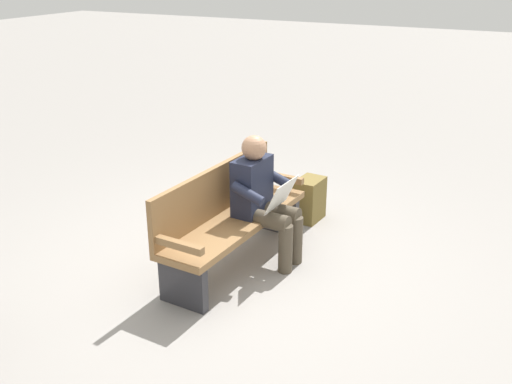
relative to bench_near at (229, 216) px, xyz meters
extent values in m
plane|color=gray|center=(0.00, 0.07, -0.46)|extent=(40.00, 40.00, 0.00)
cube|color=olive|center=(0.00, 0.07, -0.04)|extent=(1.83, 0.59, 0.06)
cube|color=olive|center=(-0.01, -0.14, 0.22)|extent=(1.80, 0.16, 0.45)
cube|color=olive|center=(-0.84, 0.12, 0.11)|extent=(0.09, 0.48, 0.06)
cube|color=olive|center=(0.85, 0.02, 0.11)|extent=(0.09, 0.48, 0.06)
cube|color=#2D2D33|center=(-0.79, 0.12, -0.26)|extent=(0.11, 0.44, 0.39)
cube|color=#2D2D33|center=(0.80, 0.02, -0.26)|extent=(0.11, 0.44, 0.39)
cube|color=#1E2338|center=(-0.19, 0.13, 0.25)|extent=(0.41, 0.24, 0.52)
sphere|color=#A87A5B|center=(-0.19, 0.15, 0.61)|extent=(0.22, 0.22, 0.22)
cylinder|color=#4C4233|center=(-0.28, 0.35, 0.01)|extent=(0.17, 0.43, 0.15)
cylinder|color=#4C4233|center=(-0.08, 0.34, 0.01)|extent=(0.17, 0.43, 0.15)
cylinder|color=#4C4233|center=(-0.27, 0.54, -0.23)|extent=(0.13, 0.13, 0.45)
cylinder|color=#4C4233|center=(-0.07, 0.52, -0.23)|extent=(0.13, 0.13, 0.45)
cylinder|color=#1E2338|center=(-0.42, 0.25, 0.28)|extent=(0.11, 0.32, 0.18)
cylinder|color=#1E2338|center=(0.06, 0.22, 0.28)|extent=(0.11, 0.32, 0.18)
cube|color=silver|center=(-0.17, 0.43, 0.23)|extent=(0.41, 0.16, 0.27)
cube|color=brown|center=(-1.20, 0.29, -0.23)|extent=(0.36, 0.27, 0.46)
cube|color=olive|center=(-1.21, 0.15, -0.30)|extent=(0.24, 0.06, 0.21)
camera|label=1|loc=(4.15, 2.37, 2.16)|focal=41.14mm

